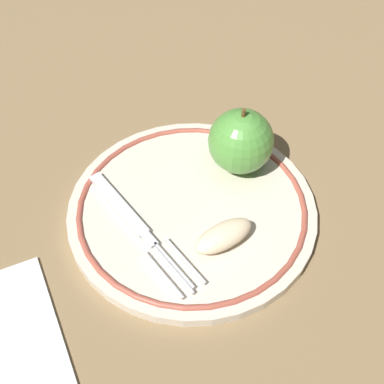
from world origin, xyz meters
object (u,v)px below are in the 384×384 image
object	(u,v)px
plate	(192,210)
fork	(137,225)
apple_slice_front	(223,236)
apple_red_whole	(241,141)

from	to	relation	value
plate	fork	bearing A→B (deg)	28.99
apple_slice_front	fork	size ratio (longest dim) A/B	0.43
plate	apple_slice_front	world-z (taller)	apple_slice_front
plate	apple_slice_front	xyz separation A→B (m)	(-0.03, 0.04, 0.02)
plate	apple_slice_front	bearing A→B (deg)	126.73
plate	fork	size ratio (longest dim) A/B	1.74
fork	plate	bearing A→B (deg)	78.39
apple_red_whole	apple_slice_front	world-z (taller)	apple_red_whole
plate	apple_red_whole	size ratio (longest dim) A/B	3.28
plate	apple_red_whole	xyz separation A→B (m)	(-0.05, -0.06, 0.04)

